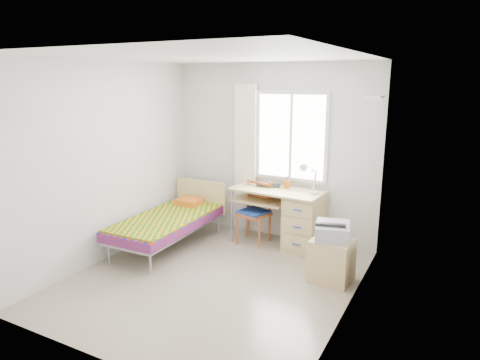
# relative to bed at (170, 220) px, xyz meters

# --- Properties ---
(floor) EXTENTS (3.50, 3.50, 0.00)m
(floor) POSITION_rel_bed_xyz_m (1.09, -0.64, -0.39)
(floor) COLOR #BCAD93
(floor) RESTS_ON ground
(ceiling) EXTENTS (3.50, 3.50, 0.00)m
(ceiling) POSITION_rel_bed_xyz_m (1.09, -0.64, 2.21)
(ceiling) COLOR white
(ceiling) RESTS_ON wall_back
(wall_back) EXTENTS (3.20, 0.00, 3.20)m
(wall_back) POSITION_rel_bed_xyz_m (1.09, 1.11, 0.91)
(wall_back) COLOR silver
(wall_back) RESTS_ON ground
(wall_left) EXTENTS (0.00, 3.50, 3.50)m
(wall_left) POSITION_rel_bed_xyz_m (-0.51, -0.64, 0.91)
(wall_left) COLOR silver
(wall_left) RESTS_ON ground
(wall_right) EXTENTS (0.00, 3.50, 3.50)m
(wall_right) POSITION_rel_bed_xyz_m (2.69, -0.64, 0.91)
(wall_right) COLOR silver
(wall_right) RESTS_ON ground
(window) EXTENTS (1.10, 0.04, 1.30)m
(window) POSITION_rel_bed_xyz_m (1.39, 1.09, 1.16)
(window) COLOR white
(window) RESTS_ON wall_back
(curtain) EXTENTS (0.35, 0.05, 1.70)m
(curtain) POSITION_rel_bed_xyz_m (0.67, 1.04, 1.06)
(curtain) COLOR white
(curtain) RESTS_ON wall_back
(floating_shelf) EXTENTS (0.20, 0.32, 0.03)m
(floating_shelf) POSITION_rel_bed_xyz_m (2.58, 0.76, 1.76)
(floating_shelf) COLOR white
(floating_shelf) RESTS_ON wall_right
(bed) EXTENTS (0.90, 1.87, 0.80)m
(bed) POSITION_rel_bed_xyz_m (0.00, 0.00, 0.00)
(bed) COLOR #92949A
(bed) RESTS_ON floor
(desk) EXTENTS (1.35, 0.69, 0.82)m
(desk) POSITION_rel_bed_xyz_m (1.67, 0.80, 0.05)
(desk) COLOR tan
(desk) RESTS_ON floor
(chair) EXTENTS (0.49, 0.49, 0.92)m
(chair) POSITION_rel_bed_xyz_m (1.01, 0.72, 0.12)
(chair) COLOR #99521D
(chair) RESTS_ON floor
(cabinet) EXTENTS (0.51, 0.45, 0.52)m
(cabinet) POSITION_rel_bed_xyz_m (2.36, 0.00, -0.13)
(cabinet) COLOR tan
(cabinet) RESTS_ON floor
(printer) EXTENTS (0.49, 0.53, 0.19)m
(printer) POSITION_rel_bed_xyz_m (2.35, 0.04, 0.22)
(printer) COLOR #9C9DA3
(printer) RESTS_ON cabinet
(laptop) EXTENTS (0.41, 0.33, 0.03)m
(laptop) POSITION_rel_bed_xyz_m (1.14, 0.86, 0.44)
(laptop) COLOR black
(laptop) RESTS_ON desk
(pen_cup) EXTENTS (0.10, 0.10, 0.11)m
(pen_cup) POSITION_rel_bed_xyz_m (1.40, 0.96, 0.48)
(pen_cup) COLOR #D85B18
(pen_cup) RESTS_ON desk
(task_lamp) EXTENTS (0.23, 0.33, 0.44)m
(task_lamp) POSITION_rel_bed_xyz_m (1.79, 0.70, 0.70)
(task_lamp) COLOR white
(task_lamp) RESTS_ON desk
(book) EXTENTS (0.23, 0.27, 0.02)m
(book) POSITION_rel_bed_xyz_m (1.12, 0.82, 0.20)
(book) COLOR gray
(book) RESTS_ON desk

